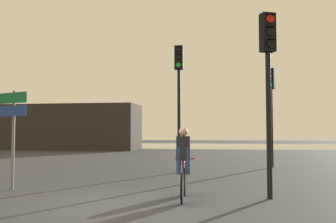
{
  "coord_description": "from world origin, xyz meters",
  "views": [
    {
      "loc": [
        2.45,
        -7.42,
        1.52
      ],
      "look_at": [
        0.5,
        5.0,
        2.2
      ],
      "focal_mm": 40.0,
      "sensor_mm": 36.0,
      "label": 1
    }
  ],
  "objects": [
    {
      "name": "traffic_light_far_right",
      "position": [
        4.35,
        9.07,
        2.96
      ],
      "size": [
        0.39,
        0.41,
        4.25
      ],
      "rotation": [
        0.0,
        0.0,
        2.74
      ],
      "color": "black",
      "rests_on": "ground"
    },
    {
      "name": "water_strip",
      "position": [
        0.0,
        33.13,
        0.0
      ],
      "size": [
        80.0,
        16.0,
        0.01
      ],
      "primitive_type": "cube",
      "color": "#9E937F",
      "rests_on": "ground"
    },
    {
      "name": "ground_plane",
      "position": [
        0.0,
        0.0,
        0.0
      ],
      "size": [
        120.0,
        120.0,
        0.0
      ],
      "primitive_type": "plane",
      "color": "#333338"
    },
    {
      "name": "traffic_light_near_right",
      "position": [
        3.41,
        1.39,
        2.97
      ],
      "size": [
        0.39,
        0.41,
        4.27
      ],
      "rotation": [
        0.0,
        0.0,
        3.54
      ],
      "color": "black",
      "rests_on": "ground"
    },
    {
      "name": "cyclist",
      "position": [
        1.49,
        0.92,
        0.82
      ],
      "size": [
        0.46,
        1.71,
        1.62
      ],
      "rotation": [
        0.0,
        0.0,
        0.06
      ],
      "color": "black",
      "rests_on": "ground"
    },
    {
      "name": "direction_sign_post",
      "position": [
        -3.12,
        1.66,
        1.79
      ],
      "size": [
        1.04,
        0.43,
        2.6
      ],
      "rotation": [
        0.0,
        0.0,
        2.77
      ],
      "color": "slate",
      "rests_on": "ground"
    },
    {
      "name": "traffic_light_center",
      "position": [
        0.69,
        6.45,
        3.29
      ],
      "size": [
        0.32,
        0.34,
        4.76
      ],
      "rotation": [
        0.0,
        0.0,
        3.16
      ],
      "color": "black",
      "rests_on": "ground"
    },
    {
      "name": "distant_building",
      "position": [
        -11.32,
        23.13,
        1.91
      ],
      "size": [
        12.65,
        4.0,
        3.83
      ],
      "primitive_type": "cube",
      "color": "#2D2823",
      "rests_on": "ground"
    }
  ]
}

